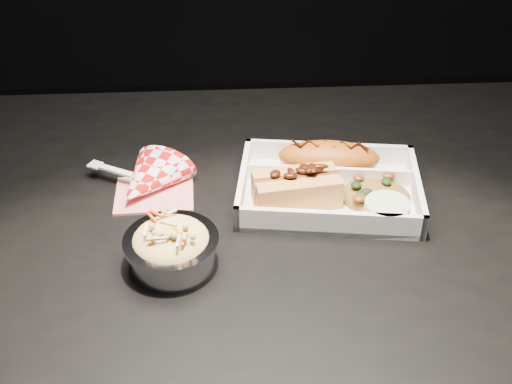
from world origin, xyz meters
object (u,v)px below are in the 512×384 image
food_tray (328,190)px  napkin_fork (147,182)px  hotdog (297,186)px  foil_coleslaw_cup (171,246)px  fried_pastry (329,157)px  dining_table (261,269)px

food_tray → napkin_fork: (-0.26, 0.03, 0.01)m
hotdog → foil_coleslaw_cup: foil_coleslaw_cup is taller
foil_coleslaw_cup → napkin_fork: 0.17m
fried_pastry → hotdog: hotdog is taller
dining_table → fried_pastry: 0.19m
dining_table → hotdog: hotdog is taller
fried_pastry → foil_coleslaw_cup: bearing=-139.4°
food_tray → fried_pastry: 0.06m
food_tray → fried_pastry: fried_pastry is taller
hotdog → dining_table: bearing=-158.7°
dining_table → napkin_fork: size_ratio=7.44×
dining_table → fried_pastry: fried_pastry is taller
food_tray → hotdog: hotdog is taller
dining_table → napkin_fork: (-0.16, 0.08, 0.11)m
fried_pastry → hotdog: size_ratio=1.20×
dining_table → napkin_fork: 0.21m
hotdog → napkin_fork: size_ratio=0.77×
hotdog → napkin_fork: bearing=159.3°
food_tray → hotdog: size_ratio=2.21×
dining_table → hotdog: 0.14m
food_tray → foil_coleslaw_cup: foil_coleslaw_cup is taller
food_tray → hotdog: (-0.05, -0.02, 0.02)m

